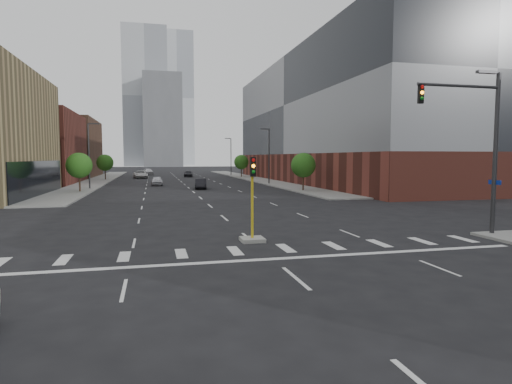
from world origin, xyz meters
name	(u,v)px	position (x,y,z in m)	size (l,w,h in m)	color
ground	(316,295)	(0.00, 0.00, 0.00)	(400.00, 400.00, 0.00)	black
sidewalk_left_far	(99,180)	(-15.00, 74.00, 0.07)	(5.00, 92.00, 0.15)	gray
sidewalk_right_far	(252,178)	(15.00, 74.00, 0.07)	(5.00, 92.00, 0.15)	gray
building_left_far_a	(13,148)	(-27.50, 66.00, 6.00)	(20.00, 22.00, 12.00)	brown
building_left_far_b	(49,148)	(-27.50, 92.00, 6.50)	(20.00, 24.00, 13.00)	brown
building_right_main	(347,121)	(29.50, 60.00, 11.00)	(24.00, 70.00, 22.00)	brown
tower_left	(146,99)	(-8.00, 220.00, 35.00)	(22.00, 22.00, 70.00)	#B2B7BC
tower_right	(176,100)	(10.00, 260.00, 40.00)	(20.00, 20.00, 80.00)	#B2B7BC
tower_mid	(163,121)	(0.00, 200.00, 22.00)	(18.00, 18.00, 44.00)	slate
median_traffic_signal	(252,223)	(0.00, 8.97, 0.97)	(1.20, 1.20, 4.40)	#999993
mast_arm_signal	(483,134)	(12.61, 7.50, 5.65)	(5.12, 0.90, 9.07)	#2D2D30
streetlight_right_a	(269,154)	(13.41, 55.00, 5.01)	(1.60, 0.22, 9.07)	#2D2D30
streetlight_right_b	(231,155)	(13.41, 90.00, 5.01)	(1.60, 0.22, 9.07)	#2D2D30
streetlight_left	(89,153)	(-13.41, 50.00, 5.01)	(1.60, 0.22, 9.07)	#2D2D30
tree_left_near	(79,165)	(-14.00, 45.00, 3.39)	(3.20, 3.20, 4.85)	#382619
tree_left_far	(105,163)	(-14.00, 75.00, 3.39)	(3.20, 3.20, 4.85)	#382619
tree_right_near	(303,165)	(14.00, 40.00, 3.39)	(3.20, 3.20, 4.85)	#382619
tree_right_far	(241,162)	(14.00, 80.00, 3.39)	(3.20, 3.20, 4.85)	#382619
car_near_left	(157,181)	(-4.40, 56.40, 0.73)	(1.73, 4.29, 1.46)	silver
car_mid_right	(201,184)	(1.50, 47.41, 0.72)	(1.53, 4.39, 1.45)	black
car_far_left	(141,174)	(-7.56, 81.39, 0.81)	(2.69, 5.83, 1.62)	silver
car_deep_right	(188,174)	(2.81, 85.43, 0.68)	(1.92, 4.71, 1.37)	black
car_distant	(148,172)	(-6.14, 99.41, 0.86)	(2.03, 5.04, 1.72)	silver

